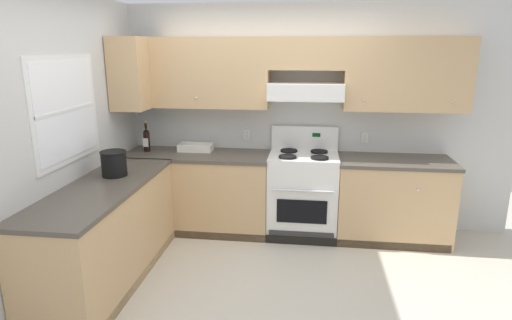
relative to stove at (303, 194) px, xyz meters
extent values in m
plane|color=beige|center=(-0.47, -1.25, -0.48)|extent=(7.04, 7.04, 0.00)
cube|color=silver|center=(-0.01, 0.37, 0.80)|extent=(4.68, 0.12, 2.55)
cube|color=tan|center=(-1.18, 0.13, 1.32)|extent=(1.55, 0.34, 0.76)
cube|color=tan|center=(1.04, 0.13, 1.32)|extent=(1.28, 0.34, 0.76)
cube|color=tan|center=(0.00, 0.13, 1.53)|extent=(0.80, 0.34, 0.34)
cube|color=white|center=(0.00, 0.09, 1.14)|extent=(0.80, 0.46, 0.17)
cube|color=white|center=(0.00, -0.13, 1.07)|extent=(0.80, 0.03, 0.04)
sphere|color=silver|center=(-1.18, -0.05, 1.06)|extent=(0.02, 0.02, 0.02)
sphere|color=silver|center=(0.60, -0.05, 1.06)|extent=(0.02, 0.02, 0.02)
sphere|color=silver|center=(1.48, -0.05, 1.06)|extent=(0.02, 0.02, 0.02)
cube|color=silver|center=(-0.67, 0.29, 0.60)|extent=(0.08, 0.01, 0.12)
cube|color=silver|center=(-0.67, 0.29, 0.62)|extent=(0.03, 0.00, 0.03)
cube|color=silver|center=(-0.67, 0.29, 0.58)|extent=(0.03, 0.00, 0.03)
cube|color=silver|center=(0.68, 0.29, 0.60)|extent=(0.08, 0.01, 0.12)
cube|color=silver|center=(0.68, 0.29, 0.62)|extent=(0.03, 0.00, 0.03)
cube|color=silver|center=(0.68, 0.29, 0.58)|extent=(0.03, 0.00, 0.03)
cube|color=silver|center=(-2.09, -1.15, 0.80)|extent=(0.12, 4.00, 2.55)
cube|color=white|center=(-2.04, -1.16, 1.07)|extent=(0.04, 1.00, 0.92)
cube|color=white|center=(-2.02, -1.16, 1.07)|extent=(0.01, 0.90, 0.82)
cube|color=white|center=(-2.02, -1.16, 1.07)|extent=(0.01, 0.90, 0.02)
cube|color=tan|center=(-1.85, -0.05, 1.32)|extent=(0.34, 0.64, 0.76)
cube|color=tan|center=(-1.19, -0.01, -0.04)|extent=(1.62, 0.61, 0.87)
cube|color=#51493F|center=(-1.19, -0.01, 0.41)|extent=(1.64, 0.63, 0.04)
cube|color=tan|center=(0.98, -0.01, -0.04)|extent=(1.19, 0.61, 0.87)
cube|color=#51493F|center=(0.98, -0.01, 0.41)|extent=(1.22, 0.63, 0.04)
cube|color=black|center=(-0.21, -0.28, -0.43)|extent=(3.54, 0.06, 0.09)
sphere|color=silver|center=(-1.52, -0.33, 0.20)|extent=(0.03, 0.03, 0.03)
sphere|color=silver|center=(1.16, -0.33, 0.20)|extent=(0.03, 0.03, 0.03)
cube|color=tan|center=(-1.72, -1.26, -0.04)|extent=(0.61, 1.89, 0.87)
cube|color=#51493F|center=(-1.72, -1.26, 0.41)|extent=(0.63, 1.91, 0.04)
cube|color=black|center=(-1.44, -1.26, -0.43)|extent=(0.06, 1.85, 0.09)
cube|color=white|center=(0.00, 0.00, -0.02)|extent=(0.76, 0.58, 0.91)
cube|color=black|center=(0.00, -0.30, -0.10)|extent=(0.53, 0.01, 0.26)
cylinder|color=silver|center=(0.00, -0.32, 0.14)|extent=(0.65, 0.02, 0.02)
cube|color=#333333|center=(0.00, -0.30, -0.38)|extent=(0.70, 0.01, 0.11)
cube|color=white|center=(0.00, 0.00, 0.44)|extent=(0.76, 0.58, 0.02)
cube|color=white|center=(0.00, 0.27, 0.58)|extent=(0.76, 0.04, 0.29)
cube|color=#053F0C|center=(0.13, 0.25, 0.63)|extent=(0.09, 0.01, 0.04)
cylinder|color=black|center=(-0.17, -0.14, 0.46)|extent=(0.19, 0.19, 0.02)
cylinder|color=black|center=(-0.17, -0.14, 0.45)|extent=(0.07, 0.07, 0.01)
cylinder|color=black|center=(0.17, -0.14, 0.46)|extent=(0.19, 0.19, 0.02)
cylinder|color=black|center=(0.17, -0.14, 0.45)|extent=(0.07, 0.07, 0.01)
cylinder|color=black|center=(-0.17, 0.14, 0.46)|extent=(0.19, 0.19, 0.02)
cylinder|color=black|center=(-0.17, 0.14, 0.45)|extent=(0.07, 0.07, 0.01)
cylinder|color=black|center=(0.17, 0.14, 0.46)|extent=(0.19, 0.19, 0.02)
cylinder|color=black|center=(0.17, 0.14, 0.45)|extent=(0.07, 0.07, 0.01)
cylinder|color=white|center=(-0.21, 0.25, 0.55)|extent=(0.04, 0.02, 0.04)
cylinder|color=white|center=(-0.07, 0.25, 0.55)|extent=(0.04, 0.02, 0.04)
cylinder|color=white|center=(0.07, 0.25, 0.55)|extent=(0.04, 0.02, 0.04)
cylinder|color=white|center=(0.21, 0.25, 0.55)|extent=(0.04, 0.02, 0.04)
cylinder|color=black|center=(-1.80, 0.02, 0.55)|extent=(0.07, 0.07, 0.23)
cone|color=black|center=(-1.80, 0.02, 0.68)|extent=(0.07, 0.07, 0.04)
cylinder|color=black|center=(-1.80, 0.02, 0.74)|extent=(0.03, 0.03, 0.09)
cylinder|color=gold|center=(-1.80, 0.02, 0.77)|extent=(0.03, 0.03, 0.02)
cube|color=silver|center=(-1.80, -0.01, 0.54)|extent=(0.06, 0.00, 0.10)
cube|color=white|center=(-1.25, 0.11, 0.44)|extent=(0.31, 0.17, 0.02)
cube|color=white|center=(-1.25, 0.01, 0.47)|extent=(0.39, 0.01, 0.08)
cube|color=white|center=(-1.25, 0.21, 0.47)|extent=(0.39, 0.01, 0.08)
cube|color=white|center=(-1.43, 0.11, 0.47)|extent=(0.01, 0.18, 0.08)
cube|color=white|center=(-1.06, 0.11, 0.47)|extent=(0.01, 0.18, 0.08)
cylinder|color=black|center=(-1.74, -0.95, 0.55)|extent=(0.23, 0.23, 0.23)
torus|color=black|center=(-1.74, -0.95, 0.66)|extent=(0.24, 0.24, 0.01)
camera|label=1|loc=(0.06, -4.58, 1.59)|focal=29.98mm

